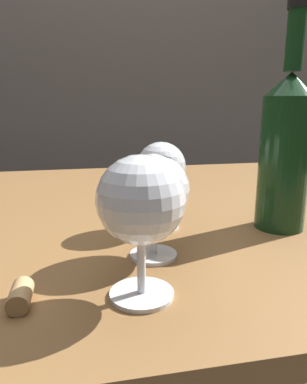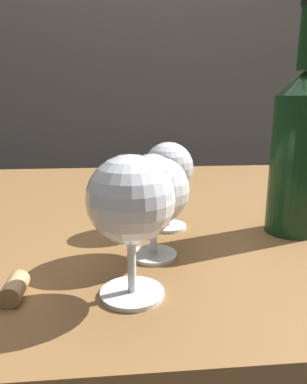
{
  "view_description": "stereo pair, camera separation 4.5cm",
  "coord_description": "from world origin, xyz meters",
  "px_view_note": "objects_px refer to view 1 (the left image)",
  "views": [
    {
      "loc": [
        -0.14,
        -0.65,
        0.94
      ],
      "look_at": [
        -0.06,
        -0.23,
        0.83
      ],
      "focal_mm": 33.36,
      "sensor_mm": 36.0,
      "label": 1
    },
    {
      "loc": [
        -0.1,
        -0.66,
        0.94
      ],
      "look_at": [
        -0.06,
        -0.23,
        0.83
      ],
      "focal_mm": 33.36,
      "sensor_mm": 36.0,
      "label": 2
    }
  ],
  "objects_px": {
    "wine_glass_pinot": "(154,191)",
    "wine_bottle": "(285,149)",
    "wine_glass_amber": "(141,203)",
    "wine_glass_chardonnay": "(161,168)",
    "cork": "(20,296)"
  },
  "relations": [
    {
      "from": "wine_bottle",
      "to": "cork",
      "type": "relative_size",
      "value": 8.02
    },
    {
      "from": "wine_bottle",
      "to": "cork",
      "type": "bearing_deg",
      "value": -156.72
    },
    {
      "from": "wine_glass_pinot",
      "to": "wine_bottle",
      "type": "distance_m",
      "value": 0.24
    },
    {
      "from": "wine_glass_pinot",
      "to": "wine_glass_chardonnay",
      "type": "bearing_deg",
      "value": 72.82
    },
    {
      "from": "wine_glass_pinot",
      "to": "cork",
      "type": "distance_m",
      "value": 0.19
    },
    {
      "from": "wine_glass_amber",
      "to": "wine_bottle",
      "type": "xyz_separation_m",
      "value": [
        0.25,
        0.17,
        0.03
      ]
    },
    {
      "from": "wine_bottle",
      "to": "cork",
      "type": "distance_m",
      "value": 0.42
    },
    {
      "from": "wine_glass_amber",
      "to": "wine_bottle",
      "type": "distance_m",
      "value": 0.3
    },
    {
      "from": "wine_glass_amber",
      "to": "cork",
      "type": "bearing_deg",
      "value": 177.34
    },
    {
      "from": "wine_glass_amber",
      "to": "wine_glass_pinot",
      "type": "relative_size",
      "value": 1.1
    },
    {
      "from": "wine_glass_chardonnay",
      "to": "wine_glass_pinot",
      "type": "bearing_deg",
      "value": -107.18
    },
    {
      "from": "wine_glass_amber",
      "to": "wine_bottle",
      "type": "bearing_deg",
      "value": 33.37
    },
    {
      "from": "wine_bottle",
      "to": "cork",
      "type": "height_order",
      "value": "wine_bottle"
    },
    {
      "from": "wine_glass_pinot",
      "to": "wine_bottle",
      "type": "height_order",
      "value": "wine_bottle"
    },
    {
      "from": "wine_glass_amber",
      "to": "wine_bottle",
      "type": "relative_size",
      "value": 0.44
    }
  ]
}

